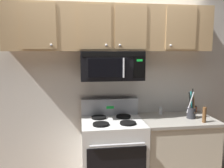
# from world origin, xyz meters

# --- Properties ---
(back_wall) EXTENTS (5.20, 0.10, 2.70)m
(back_wall) POSITION_xyz_m (0.00, 0.79, 1.35)
(back_wall) COLOR silver
(back_wall) RESTS_ON ground_plane
(stove_range) EXTENTS (0.76, 0.69, 1.12)m
(stove_range) POSITION_xyz_m (0.00, 0.42, 0.47)
(stove_range) COLOR white
(stove_range) RESTS_ON ground_plane
(over_range_microwave) EXTENTS (0.76, 0.43, 0.35)m
(over_range_microwave) POSITION_xyz_m (-0.00, 0.54, 1.58)
(over_range_microwave) COLOR black
(upper_cabinets) EXTENTS (2.50, 0.36, 0.55)m
(upper_cabinets) POSITION_xyz_m (-0.00, 0.57, 2.02)
(upper_cabinets) COLOR tan
(counter_segment) EXTENTS (0.93, 0.65, 0.90)m
(counter_segment) POSITION_xyz_m (0.84, 0.43, 0.45)
(counter_segment) COLOR beige
(counter_segment) RESTS_ON ground_plane
(utensil_crock_charcoal) EXTENTS (0.12, 0.11, 0.39)m
(utensil_crock_charcoal) POSITION_xyz_m (1.01, 0.40, 0.99)
(utensil_crock_charcoal) COLOR #2D2D33
(utensil_crock_charcoal) RESTS_ON counter_segment
(salt_shaker) EXTENTS (0.05, 0.05, 0.10)m
(salt_shaker) POSITION_xyz_m (0.69, 0.64, 0.95)
(salt_shaker) COLOR white
(salt_shaker) RESTS_ON counter_segment
(pepper_mill) EXTENTS (0.05, 0.05, 0.19)m
(pepper_mill) POSITION_xyz_m (1.08, 0.22, 0.99)
(pepper_mill) COLOR brown
(pepper_mill) RESTS_ON counter_segment
(spice_jar) EXTENTS (0.04, 0.04, 0.09)m
(spice_jar) POSITION_xyz_m (1.20, 0.66, 0.95)
(spice_jar) COLOR #C64C19
(spice_jar) RESTS_ON counter_segment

